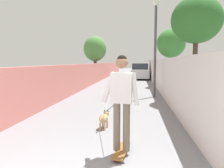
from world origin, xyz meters
TOP-DOWN VIEW (x-y plane):
  - ground_plane at (14.00, 0.00)m, footprint 80.00×80.00m
  - wall_left at (12.00, 2.42)m, footprint 48.00×0.30m
  - fence_right at (12.00, -2.42)m, footprint 48.00×0.30m
  - tree_left_near at (19.00, 3.16)m, footprint 2.25×2.25m
  - tree_right_mid at (13.00, -3.27)m, footprint 1.91×1.91m
  - tree_right_far at (7.50, -3.47)m, footprint 2.09×2.09m
  - lamp_post at (8.50, -1.87)m, footprint 0.36×0.36m
  - skateboard at (1.73, -0.76)m, footprint 0.82×0.30m
  - person_skateboarder at (1.73, -0.76)m, footprint 0.27×0.72m
  - dog at (3.26, -0.20)m, footprint 1.81×0.71m
  - car_near at (19.54, -1.27)m, footprint 4.24×1.80m

SIDE VIEW (x-z plane):
  - ground_plane at x=14.00m, z-range 0.00..0.00m
  - skateboard at x=1.73m, z-range 0.03..0.11m
  - dog at x=3.26m, z-range -0.25..0.80m
  - car_near at x=19.54m, z-range -0.05..1.49m
  - wall_left at x=12.00m, z-range 0.00..1.56m
  - fence_right at x=12.00m, z-range 0.00..1.87m
  - person_skateboarder at x=1.73m, z-range 0.24..1.99m
  - tree_right_mid at x=13.00m, z-range 0.96..4.88m
  - tree_left_near at x=19.00m, z-range 0.85..5.06m
  - lamp_post at x=8.50m, z-range 0.83..5.52m
  - tree_right_far at x=7.50m, z-range 1.21..5.65m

